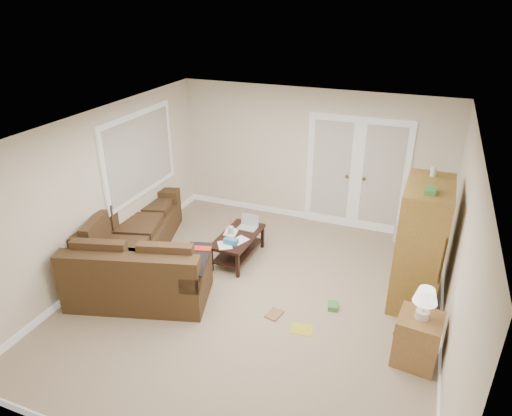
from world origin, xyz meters
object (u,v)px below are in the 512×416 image
at_px(coffee_table, 239,245).
at_px(side_cabinet, 418,336).
at_px(sectional_sofa, 136,251).
at_px(tv_armoire, 420,243).

bearing_deg(coffee_table, side_cabinet, -23.48).
bearing_deg(coffee_table, sectional_sofa, -143.74).
height_order(coffee_table, tv_armoire, tv_armoire).
xyz_separation_m(coffee_table, tv_armoire, (2.74, -0.07, 0.65)).
xyz_separation_m(sectional_sofa, coffee_table, (1.34, 0.91, -0.12)).
distance_m(sectional_sofa, coffee_table, 1.62).
bearing_deg(sectional_sofa, coffee_table, 18.34).
height_order(sectional_sofa, side_cabinet, side_cabinet).
bearing_deg(side_cabinet, tv_armoire, 102.00).
bearing_deg(sectional_sofa, side_cabinet, -22.06).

